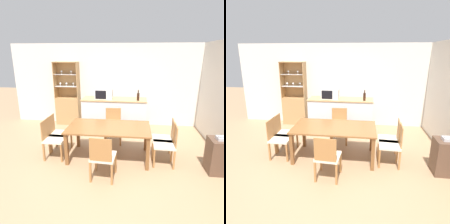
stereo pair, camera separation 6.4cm
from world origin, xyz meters
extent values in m
plane|color=#A37F5B|center=(0.00, 0.00, 0.00)|extent=(18.00, 18.00, 0.00)
cube|color=silver|center=(0.00, 2.63, 1.27)|extent=(6.80, 0.06, 2.55)
cube|color=silver|center=(0.02, 1.90, 0.48)|extent=(1.82, 0.60, 0.97)
cube|color=tan|center=(0.02, 1.90, 0.98)|extent=(1.85, 0.63, 0.03)
cube|color=tan|center=(-1.55, 2.42, 0.44)|extent=(0.76, 0.36, 0.87)
cube|color=tan|center=(-1.55, 2.59, 1.44)|extent=(0.76, 0.02, 1.13)
cube|color=tan|center=(-1.92, 2.42, 1.44)|extent=(0.02, 0.36, 1.13)
cube|color=tan|center=(-1.18, 2.42, 1.44)|extent=(0.02, 0.36, 1.13)
cube|color=tan|center=(-1.55, 2.42, 1.99)|extent=(0.76, 0.36, 0.02)
cube|color=white|center=(-1.55, 2.42, 1.25)|extent=(0.71, 0.31, 0.01)
cube|color=white|center=(-1.55, 2.42, 1.62)|extent=(0.71, 0.31, 0.01)
cylinder|color=white|center=(-1.75, 2.38, 1.25)|extent=(0.04, 0.04, 0.01)
cylinder|color=white|center=(-1.75, 2.38, 1.29)|extent=(0.01, 0.01, 0.06)
sphere|color=white|center=(-1.75, 2.38, 1.34)|extent=(0.06, 0.06, 0.06)
cylinder|color=white|center=(-1.70, 2.42, 1.63)|extent=(0.04, 0.04, 0.01)
cylinder|color=white|center=(-1.70, 2.42, 1.66)|extent=(0.01, 0.01, 0.06)
sphere|color=white|center=(-1.70, 2.42, 1.71)|extent=(0.06, 0.06, 0.06)
cylinder|color=white|center=(-1.55, 2.37, 1.25)|extent=(0.04, 0.04, 0.01)
cylinder|color=white|center=(-1.55, 2.37, 1.29)|extent=(0.01, 0.01, 0.06)
sphere|color=white|center=(-1.55, 2.37, 1.34)|extent=(0.06, 0.06, 0.06)
cylinder|color=white|center=(-1.40, 2.42, 1.63)|extent=(0.04, 0.04, 0.01)
cylinder|color=white|center=(-1.40, 2.42, 1.66)|extent=(0.01, 0.01, 0.06)
sphere|color=white|center=(-1.40, 2.42, 1.71)|extent=(0.06, 0.06, 0.06)
cylinder|color=white|center=(-1.35, 2.43, 1.25)|extent=(0.04, 0.04, 0.01)
cylinder|color=white|center=(-1.35, 2.43, 1.29)|extent=(0.01, 0.01, 0.06)
sphere|color=white|center=(-1.35, 2.43, 1.34)|extent=(0.06, 0.06, 0.06)
cube|color=brown|center=(0.07, 0.33, 0.71)|extent=(1.77, 0.98, 0.03)
cube|color=brown|center=(-0.75, -0.10, 0.35)|extent=(0.07, 0.07, 0.69)
cube|color=brown|center=(0.90, -0.10, 0.35)|extent=(0.07, 0.07, 0.69)
cube|color=brown|center=(-0.75, 0.76, 0.35)|extent=(0.07, 0.07, 0.69)
cube|color=brown|center=(0.90, 0.76, 0.35)|extent=(0.07, 0.07, 0.69)
cube|color=beige|center=(0.07, 1.11, 0.43)|extent=(0.46, 0.46, 0.05)
cube|color=#A8703D|center=(0.06, 1.31, 0.66)|extent=(0.40, 0.05, 0.42)
cube|color=#A8703D|center=(0.28, 0.93, 0.20)|extent=(0.04, 0.04, 0.41)
cube|color=#A8703D|center=(-0.11, 0.90, 0.20)|extent=(0.04, 0.04, 0.41)
cube|color=#A8703D|center=(0.25, 1.32, 0.20)|extent=(0.04, 0.04, 0.41)
cube|color=#A8703D|center=(-0.14, 1.29, 0.20)|extent=(0.04, 0.04, 0.41)
cube|color=beige|center=(-1.10, 0.48, 0.43)|extent=(0.43, 0.43, 0.05)
cube|color=#A8703D|center=(-1.31, 0.48, 0.66)|extent=(0.02, 0.40, 0.42)
cube|color=#A8703D|center=(-0.91, 0.68, 0.20)|extent=(0.04, 0.04, 0.41)
cube|color=#A8703D|center=(-0.90, 0.28, 0.20)|extent=(0.04, 0.04, 0.41)
cube|color=#A8703D|center=(-1.30, 0.67, 0.20)|extent=(0.04, 0.04, 0.41)
cube|color=#A8703D|center=(-1.29, 0.28, 0.20)|extent=(0.04, 0.04, 0.41)
cube|color=beige|center=(0.07, -0.44, 0.43)|extent=(0.46, 0.46, 0.05)
cube|color=#A8703D|center=(0.06, -0.65, 0.66)|extent=(0.40, 0.04, 0.42)
cube|color=#A8703D|center=(-0.11, -0.24, 0.20)|extent=(0.04, 0.04, 0.41)
cube|color=#A8703D|center=(0.28, -0.26, 0.20)|extent=(0.04, 0.04, 0.41)
cube|color=#A8703D|center=(-0.14, -0.63, 0.20)|extent=(0.04, 0.04, 0.41)
cube|color=#A8703D|center=(0.25, -0.65, 0.20)|extent=(0.04, 0.04, 0.41)
cube|color=beige|center=(1.24, 0.18, 0.43)|extent=(0.45, 0.45, 0.05)
cube|color=#A8703D|center=(1.45, 0.17, 0.66)|extent=(0.04, 0.40, 0.42)
cube|color=#A8703D|center=(1.04, 0.00, 0.20)|extent=(0.04, 0.04, 0.41)
cube|color=#A8703D|center=(1.06, 0.39, 0.20)|extent=(0.04, 0.04, 0.41)
cube|color=#A8703D|center=(1.43, -0.02, 0.20)|extent=(0.04, 0.04, 0.41)
cube|color=#A8703D|center=(1.45, 0.37, 0.20)|extent=(0.04, 0.04, 0.41)
cube|color=beige|center=(-1.10, 0.18, 0.43)|extent=(0.43, 0.43, 0.05)
cube|color=#A8703D|center=(-1.31, 0.18, 0.66)|extent=(0.02, 0.40, 0.42)
cube|color=#A8703D|center=(-0.90, 0.38, 0.20)|extent=(0.04, 0.04, 0.41)
cube|color=#A8703D|center=(-0.90, -0.01, 0.20)|extent=(0.04, 0.04, 0.41)
cube|color=#A8703D|center=(-1.30, 0.38, 0.20)|extent=(0.04, 0.04, 0.41)
cube|color=#A8703D|center=(-1.30, -0.01, 0.20)|extent=(0.04, 0.04, 0.41)
cube|color=beige|center=(1.24, 0.48, 0.43)|extent=(0.46, 0.46, 0.05)
cube|color=#A8703D|center=(1.45, 0.46, 0.66)|extent=(0.05, 0.40, 0.42)
cube|color=#A8703D|center=(1.03, 0.30, 0.20)|extent=(0.04, 0.04, 0.41)
cube|color=#A8703D|center=(1.06, 0.69, 0.20)|extent=(0.04, 0.04, 0.41)
cube|color=#A8703D|center=(1.42, 0.27, 0.20)|extent=(0.04, 0.04, 0.41)
cube|color=#A8703D|center=(1.45, 0.66, 0.20)|extent=(0.04, 0.04, 0.41)
cube|color=silver|center=(-0.28, 1.90, 1.14)|extent=(0.48, 0.35, 0.28)
cube|color=black|center=(-0.35, 1.72, 1.14)|extent=(0.31, 0.01, 0.24)
cylinder|color=black|center=(0.69, 1.75, 1.10)|extent=(0.07, 0.07, 0.21)
cylinder|color=black|center=(0.69, 1.75, 1.25)|extent=(0.03, 0.03, 0.09)
cube|color=brown|center=(2.30, 0.00, 0.34)|extent=(0.50, 0.41, 0.69)
cube|color=brown|center=(2.30, 0.00, 0.38)|extent=(0.46, 0.37, 0.02)
cube|color=#B7B7BC|center=(2.28, -0.01, 0.72)|extent=(0.22, 0.17, 0.06)
cylinder|color=#B7B7BC|center=(2.28, -0.05, 0.77)|extent=(0.20, 0.03, 0.03)
camera|label=1|loc=(0.62, -3.68, 2.24)|focal=32.00mm
camera|label=2|loc=(0.68, -3.67, 2.24)|focal=32.00mm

